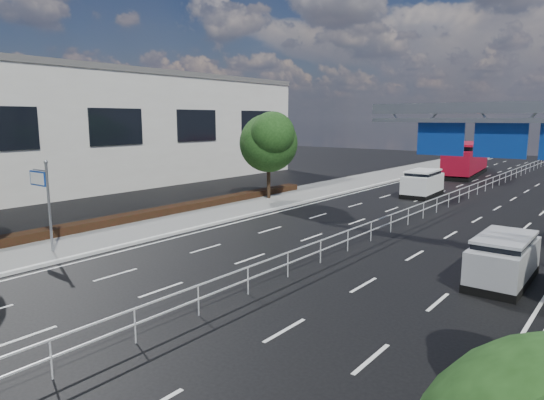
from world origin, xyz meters
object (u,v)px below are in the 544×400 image
Objects in this scene: red_bus at (466,159)px; near_car_silver at (426,185)px; near_car_dark at (475,162)px; overhead_gantry at (520,133)px; white_minivan at (423,183)px; silver_minivan at (503,259)px; toilet_sign at (43,190)px.

near_car_silver is (1.57, -15.89, -1.07)m from red_bus.
red_bus reaches higher than near_car_dark.
red_bus is 16.00m from near_car_silver.
red_bus is (-11.65, 33.59, -3.74)m from overhead_gantry.
white_minivan is at bearing 120.76° from overhead_gantry.
near_car_silver is at bearing 119.66° from overhead_gantry.
near_car_dark is (-12.76, 41.37, -4.78)m from overhead_gantry.
red_bus is 2.76× the size of silver_minivan.
near_car_dark is at bearing 84.52° from toilet_sign.
silver_minivan reaches higher than near_car_dark.
near_car_dark is (-1.11, 7.78, -1.03)m from red_bus.
silver_minivan reaches higher than near_car_silver.
near_car_dark is 1.14× the size of silver_minivan.
toilet_sign is 0.87× the size of white_minivan.
toilet_sign reaches higher than silver_minivan.
near_car_silver is at bearing 74.67° from toilet_sign.
overhead_gantry is at bearing 92.17° from silver_minivan.
white_minivan is 24.59m from near_car_dark.
near_car_dark is at bearing -85.40° from near_car_silver.
overhead_gantry is at bearing 29.60° from toilet_sign.
toilet_sign is 19.82m from silver_minivan.
near_car_dark is at bearing 91.75° from red_bus.
white_minivan is 1.06× the size of near_car_silver.
overhead_gantry is 43.56m from near_car_dark.
overhead_gantry is 35.75m from red_bus.
near_car_silver is at bearing 93.26° from near_car_dark.
silver_minivan is at bearing 116.00° from near_car_silver.
overhead_gantry reaches higher than near_car_silver.
near_car_silver is 21.73m from silver_minivan.
near_car_dark is (-2.68, 23.66, 0.03)m from near_car_silver.
red_bus is at bearing 82.12° from toilet_sign.
silver_minivan is at bearing 25.71° from toilet_sign.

